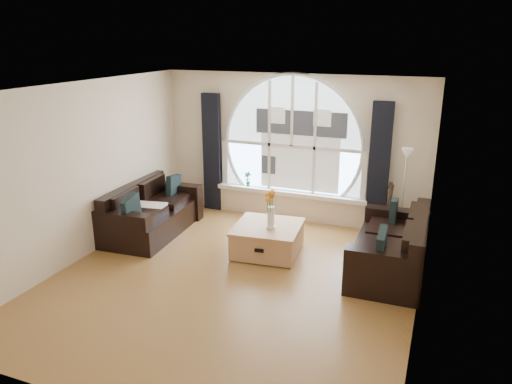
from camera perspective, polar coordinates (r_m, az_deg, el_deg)
The scene contains 21 objects.
ground at distance 7.12m, azimuth -2.69°, elevation -10.17°, with size 5.00×5.50×0.01m, color brown.
ceiling at distance 6.32m, azimuth -3.05°, elevation 12.01°, with size 5.00×5.50×0.01m, color silver.
wall_back at distance 9.08m, azimuth 4.29°, elevation 5.13°, with size 5.00×0.01×2.70m, color beige.
wall_front at distance 4.42m, azimuth -17.83°, elevation -9.81°, with size 5.00×0.01×2.70m, color beige.
wall_left at distance 7.92m, azimuth -19.61°, elevation 2.23°, with size 0.01×5.50×2.70m, color beige.
wall_right at distance 6.06m, azimuth 19.28°, elevation -2.36°, with size 0.01×5.50×2.70m, color beige.
attic_slope at distance 5.82m, azimuth 17.32°, elevation 7.26°, with size 0.92×5.50×0.72m, color silver.
arched_window at distance 9.00m, azimuth 4.27°, elevation 6.80°, with size 2.60×0.06×2.15m, color silver.
window_sill at distance 9.21m, azimuth 3.98°, elevation -0.10°, with size 2.90×0.22×0.08m, color white.
window_frame at distance 8.97m, azimuth 4.21°, elevation 6.77°, with size 2.76×0.08×2.15m, color white.
neighbor_house at distance 8.97m, azimuth 5.14°, elevation 5.92°, with size 1.70×0.02×1.50m, color silver.
curtain_left at distance 9.60m, azimuth -5.14°, elevation 4.58°, with size 0.35×0.12×2.30m, color black.
curtain_right at distance 8.69m, azimuth 14.14°, elevation 2.70°, with size 0.35×0.12×2.30m, color black.
sofa_left at distance 8.75m, azimuth -11.99°, elevation -2.21°, with size 0.97×1.93×0.86m, color black.
sofa_right at distance 7.45m, azimuth 15.35°, elevation -6.07°, with size 0.98×1.97×0.87m, color black.
coffee_chest at distance 7.83m, azimuth 1.37°, elevation -5.38°, with size 1.03×1.03×0.50m, color tan.
throw_blanket at distance 8.51m, azimuth -12.59°, elevation -2.11°, with size 0.55×0.55×0.10m, color silver.
vase_flowers at distance 7.52m, azimuth 1.75°, elevation -1.46°, with size 0.24×0.24×0.70m, color white.
floor_lamp at distance 8.48m, azimuth 16.79°, elevation -0.37°, with size 0.24×0.24×1.60m, color #B2B2B2.
guitar at distance 8.52m, azimuth 15.25°, elevation -2.07°, with size 0.36×0.24×1.06m, color brown.
potted_plant at distance 9.44m, azimuth -0.96°, elevation 1.54°, with size 0.15×0.10×0.28m, color #1E6023.
Camera 1 is at (2.60, -5.72, 3.33)m, focal length 34.29 mm.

